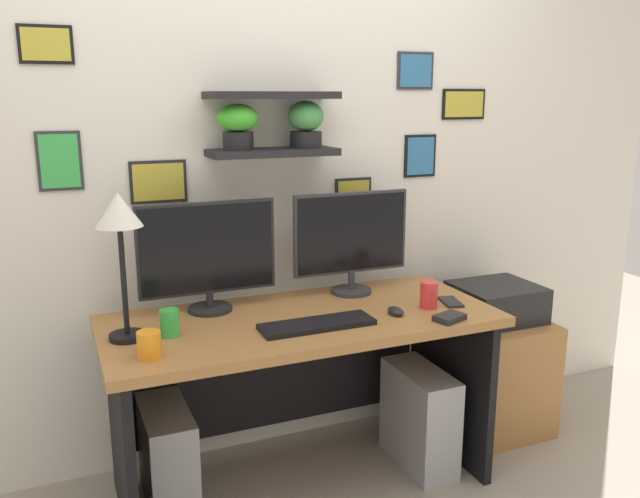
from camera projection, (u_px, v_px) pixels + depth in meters
name	position (u px, v px, depth m)	size (l,w,h in m)	color
ground_plane	(303.00, 484.00, 2.76)	(8.00, 8.00, 0.00)	gray
back_wall_assembly	(265.00, 154.00, 2.84)	(4.40, 0.24, 2.70)	silver
desk	(297.00, 361.00, 2.69)	(1.55, 0.68, 0.75)	#9E6B38
monitor_left	(208.00, 254.00, 2.61)	(0.56, 0.18, 0.45)	black
monitor_right	(351.00, 239.00, 2.85)	(0.53, 0.18, 0.45)	#2D2D33
keyboard	(317.00, 324.00, 2.47)	(0.44, 0.14, 0.02)	black
computer_mouse	(396.00, 311.00, 2.61)	(0.06, 0.09, 0.03)	black
desk_lamp	(120.00, 225.00, 2.25)	(0.16, 0.16, 0.53)	black
cell_phone	(451.00, 302.00, 2.75)	(0.07, 0.14, 0.01)	black
coffee_mug	(149.00, 345.00, 2.17)	(0.08, 0.08, 0.09)	orange
pen_cup	(170.00, 323.00, 2.37)	(0.07, 0.07, 0.10)	green
scissors_tray	(449.00, 317.00, 2.54)	(0.12, 0.08, 0.02)	black
water_cup	(429.00, 295.00, 2.68)	(0.07, 0.07, 0.11)	red
drawer_cabinet	(492.00, 372.00, 3.21)	(0.44, 0.50, 0.55)	#9E6B38
printer	(496.00, 302.00, 3.13)	(0.38, 0.34, 0.17)	black
computer_tower_left	(167.00, 457.00, 2.58)	(0.18, 0.40, 0.41)	#99999E
computer_tower_right	(419.00, 417.00, 2.87)	(0.18, 0.40, 0.44)	#99999E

